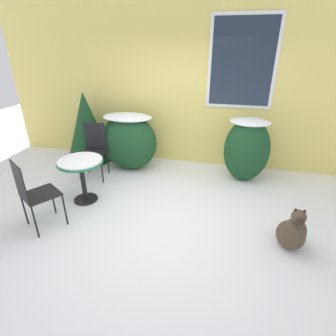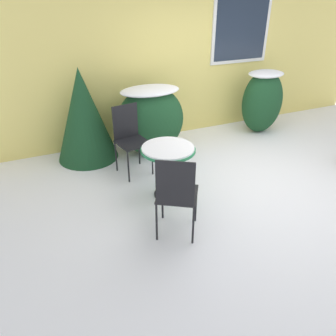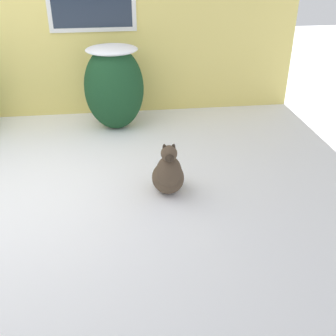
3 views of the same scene
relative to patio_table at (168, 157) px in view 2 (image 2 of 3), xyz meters
The scene contains 8 objects.
ground_plane 1.46m from the patio_table, ahead, with size 16.00×16.00×0.00m, color white.
house_wall 2.63m from the patio_table, 55.44° to the left, with size 8.00×0.10×3.16m.
shrub_left 1.38m from the patio_table, 78.31° to the left, with size 1.15×0.74×1.14m.
shrub_middle 2.91m from the patio_table, 28.15° to the left, with size 0.82×0.61×1.19m.
evergreen_bush 1.77m from the patio_table, 115.52° to the left, with size 0.98×0.98×1.48m.
patio_table is the anchor object (origin of this frame).
patio_chair_near_table 0.90m from the patio_table, 105.06° to the left, with size 0.51×0.51×1.03m.
patio_chair_far_side 0.83m from the patio_table, 107.39° to the right, with size 0.61×0.61×1.03m.
Camera 2 is at (-2.84, -3.26, 2.52)m, focal length 35.00 mm.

